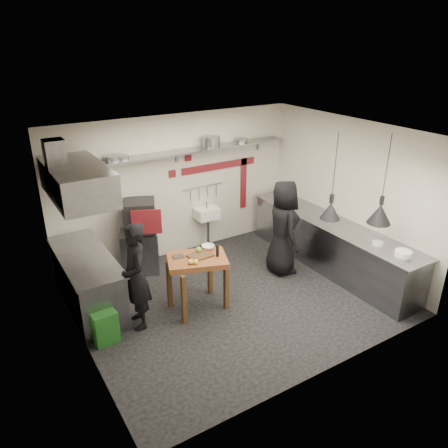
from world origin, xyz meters
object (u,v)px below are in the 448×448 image
oven_stand (140,250)px  prep_table (198,283)px  combi_oven (139,216)px  green_bin (104,325)px  chef_right (283,228)px  chef_left (136,277)px

oven_stand → prep_table: prep_table is taller
oven_stand → combi_oven: size_ratio=1.38×
oven_stand → prep_table: 1.72m
green_bin → chef_right: 3.56m
combi_oven → green_bin: (-1.29, -1.71, -0.84)m
chef_left → prep_table: bearing=92.3°
chef_left → chef_right: (2.91, 0.18, 0.05)m
oven_stand → green_bin: bearing=-103.4°
combi_oven → chef_right: (2.19, -1.44, -0.20)m
combi_oven → green_bin: size_ratio=1.16×
combi_oven → chef_left: (-0.72, -1.61, -0.25)m
prep_table → chef_right: size_ratio=0.52×
green_bin → chef_left: chef_left is taller
prep_table → chef_right: bearing=27.5°
combi_oven → chef_right: chef_right is taller
oven_stand → combi_oven: combi_oven is taller
green_bin → chef_left: size_ratio=0.30×
combi_oven → prep_table: 1.82m
combi_oven → green_bin: 2.30m
combi_oven → chef_left: size_ratio=0.35×
green_bin → prep_table: prep_table is taller
chef_right → green_bin: bearing=108.7°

